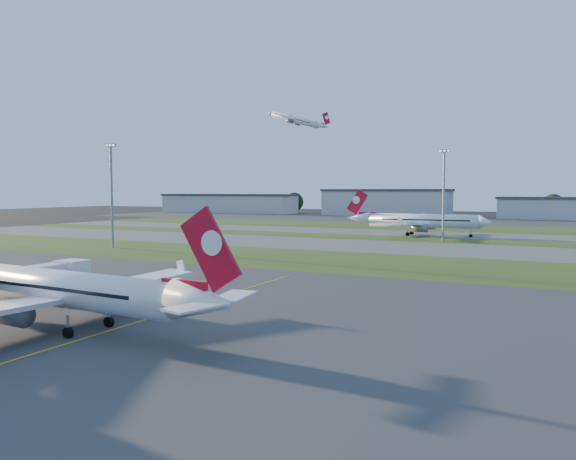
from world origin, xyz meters
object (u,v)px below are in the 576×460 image
Objects in this scene: light_mast_centre at (444,189)px; airliner_parked at (67,290)px; light_mast_west at (112,188)px; airliner_taxiing at (421,221)px.

airliner_parked is at bearing -96.93° from light_mast_centre.
light_mast_west is at bearing 133.81° from airliner_parked.
light_mast_west is 89.64m from light_mast_centre.
airliner_parked is 1.42× the size of light_mast_west.
airliner_taxiing is 94.39m from light_mast_west.
airliner_taxiing is (4.71, 136.34, 0.60)m from airliner_parked.
light_mast_west is 1.00× the size of light_mast_centre.
airliner_taxiing is at bearing 50.19° from light_mast_west.
light_mast_centre is at bearing 120.28° from airliner_taxiing.
light_mast_centre is at bearing 38.66° from light_mast_west.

